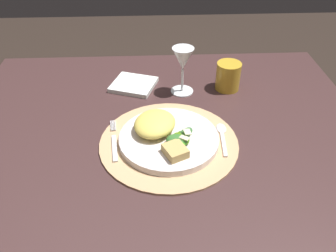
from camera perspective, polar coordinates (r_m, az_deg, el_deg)
The scene contains 11 objects.
dining_table at distance 1.07m, azimuth -0.73°, elevation -8.13°, with size 1.17×0.96×0.74m.
placemat at distance 0.92m, azimuth 0.15°, elevation -2.72°, with size 0.37×0.37×0.01m, color tan.
dinner_plate at distance 0.91m, azimuth 0.15°, elevation -2.13°, with size 0.26×0.26×0.02m, color silver.
pasta_serving at distance 0.92m, azimuth -2.19°, elevation 0.39°, with size 0.12×0.11×0.04m, color #EBD15A.
salad_greens at distance 0.88m, azimuth 1.87°, elevation -2.21°, with size 0.09×0.10×0.03m.
bread_piece at distance 0.85m, azimuth 1.19°, elevation -4.10°, with size 0.06×0.05×0.02m, color tan.
fork at distance 0.93m, azimuth -8.82°, elevation -2.61°, with size 0.03×0.17×0.00m.
spoon at distance 0.96m, azimuth 8.83°, elevation -1.11°, with size 0.03×0.14×0.01m.
napkin at distance 1.16m, azimuth -5.66°, elevation 6.77°, with size 0.13×0.12×0.01m, color white.
wine_glass at distance 1.08m, azimuth 2.45°, elevation 10.55°, with size 0.07×0.07×0.15m.
amber_tumbler at distance 1.15m, azimuth 9.83°, elevation 8.06°, with size 0.08×0.08×0.09m, color gold.
Camera 1 is at (-0.02, -0.75, 1.33)m, focal length 37.15 mm.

